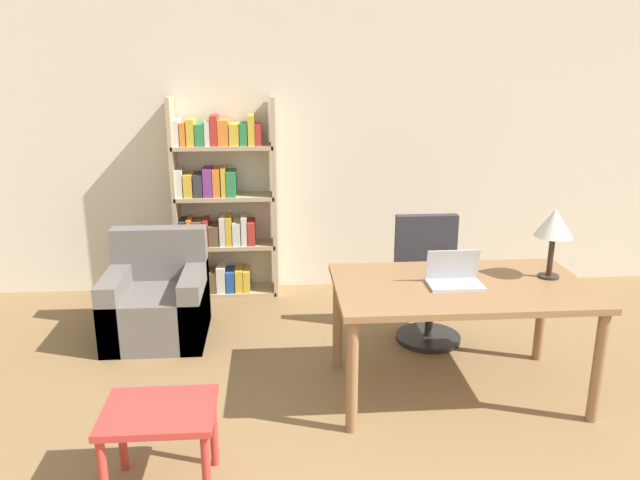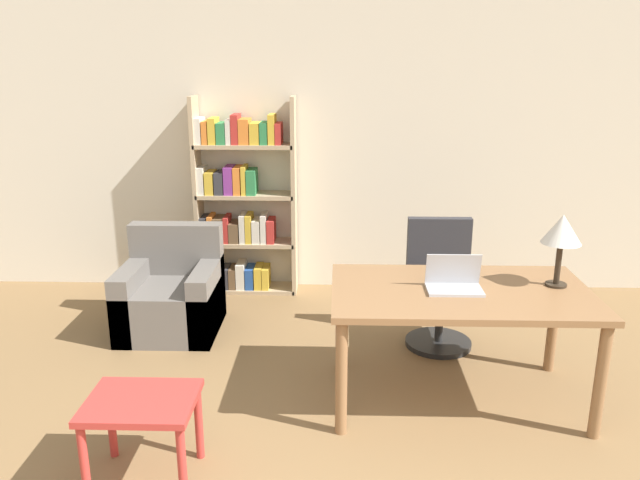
{
  "view_description": "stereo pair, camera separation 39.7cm",
  "coord_description": "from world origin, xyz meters",
  "px_view_note": "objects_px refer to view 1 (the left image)",
  "views": [
    {
      "loc": [
        -0.56,
        -1.17,
        2.12
      ],
      "look_at": [
        -0.28,
        2.63,
        1.0
      ],
      "focal_mm": 35.0,
      "sensor_mm": 36.0,
      "label": 1
    },
    {
      "loc": [
        -0.17,
        -1.18,
        2.12
      ],
      "look_at": [
        -0.28,
        2.63,
        1.0
      ],
      "focal_mm": 35.0,
      "sensor_mm": 36.0,
      "label": 2
    }
  ],
  "objects_px": {
    "desk": "(460,298)",
    "table_lamp": "(554,225)",
    "laptop": "(454,277)",
    "side_table_blue": "(160,423)",
    "office_chair": "(428,284)",
    "armchair": "(157,303)",
    "bookshelf": "(219,207)"
  },
  "relations": [
    {
      "from": "laptop",
      "to": "bookshelf",
      "type": "relative_size",
      "value": 0.19
    },
    {
      "from": "side_table_blue",
      "to": "bookshelf",
      "type": "distance_m",
      "value": 2.8
    },
    {
      "from": "laptop",
      "to": "armchair",
      "type": "distance_m",
      "value": 2.34
    },
    {
      "from": "side_table_blue",
      "to": "armchair",
      "type": "bearing_deg",
      "value": 100.35
    },
    {
      "from": "desk",
      "to": "bookshelf",
      "type": "xyz_separation_m",
      "value": [
        -1.66,
        1.91,
        0.17
      ]
    },
    {
      "from": "table_lamp",
      "to": "bookshelf",
      "type": "relative_size",
      "value": 0.25
    },
    {
      "from": "desk",
      "to": "armchair",
      "type": "distance_m",
      "value": 2.35
    },
    {
      "from": "table_lamp",
      "to": "bookshelf",
      "type": "bearing_deg",
      "value": 141.08
    },
    {
      "from": "office_chair",
      "to": "armchair",
      "type": "xyz_separation_m",
      "value": [
        -2.1,
        0.17,
        -0.16
      ]
    },
    {
      "from": "side_table_blue",
      "to": "armchair",
      "type": "distance_m",
      "value": 1.9
    },
    {
      "from": "desk",
      "to": "table_lamp",
      "type": "distance_m",
      "value": 0.75
    },
    {
      "from": "armchair",
      "to": "bookshelf",
      "type": "relative_size",
      "value": 0.46
    },
    {
      "from": "laptop",
      "to": "table_lamp",
      "type": "height_order",
      "value": "table_lamp"
    },
    {
      "from": "bookshelf",
      "to": "armchair",
      "type": "bearing_deg",
      "value": -115.63
    },
    {
      "from": "table_lamp",
      "to": "bookshelf",
      "type": "xyz_separation_m",
      "value": [
        -2.26,
        1.82,
        -0.27
      ]
    },
    {
      "from": "desk",
      "to": "side_table_blue",
      "type": "distance_m",
      "value": 1.96
    },
    {
      "from": "table_lamp",
      "to": "side_table_blue",
      "type": "xyz_separation_m",
      "value": [
        -2.35,
        -0.94,
        -0.72
      ]
    },
    {
      "from": "office_chair",
      "to": "armchair",
      "type": "relative_size",
      "value": 1.16
    },
    {
      "from": "table_lamp",
      "to": "bookshelf",
      "type": "distance_m",
      "value": 2.92
    },
    {
      "from": "desk",
      "to": "bookshelf",
      "type": "bearing_deg",
      "value": 130.94
    },
    {
      "from": "desk",
      "to": "armchair",
      "type": "relative_size",
      "value": 1.94
    },
    {
      "from": "laptop",
      "to": "side_table_blue",
      "type": "relative_size",
      "value": 0.61
    },
    {
      "from": "office_chair",
      "to": "armchair",
      "type": "distance_m",
      "value": 2.12
    },
    {
      "from": "bookshelf",
      "to": "laptop",
      "type": "bearing_deg",
      "value": -49.97
    },
    {
      "from": "table_lamp",
      "to": "laptop",
      "type": "bearing_deg",
      "value": -172.13
    },
    {
      "from": "table_lamp",
      "to": "office_chair",
      "type": "bearing_deg",
      "value": 127.75
    },
    {
      "from": "office_chair",
      "to": "armchair",
      "type": "bearing_deg",
      "value": 175.51
    },
    {
      "from": "armchair",
      "to": "laptop",
      "type": "bearing_deg",
      "value": -26.47
    },
    {
      "from": "desk",
      "to": "office_chair",
      "type": "bearing_deg",
      "value": 88.99
    },
    {
      "from": "desk",
      "to": "office_chair",
      "type": "xyz_separation_m",
      "value": [
        0.01,
        0.85,
        -0.23
      ]
    },
    {
      "from": "office_chair",
      "to": "armchair",
      "type": "height_order",
      "value": "office_chair"
    },
    {
      "from": "office_chair",
      "to": "side_table_blue",
      "type": "bearing_deg",
      "value": -136.09
    }
  ]
}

